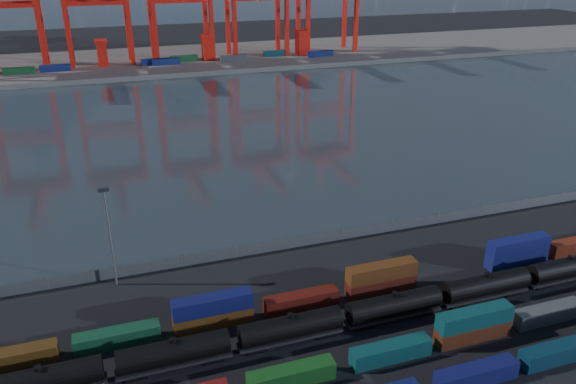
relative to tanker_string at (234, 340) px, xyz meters
name	(u,v)px	position (x,y,z in m)	size (l,w,h in m)	color
ground	(361,345)	(16.40, -3.81, -2.25)	(700.00, 700.00, 0.00)	black
harbor_water	(206,127)	(16.40, 101.19, -2.24)	(700.00, 700.00, 0.00)	#28333A
far_quay	(160,61)	(16.40, 206.19, -1.25)	(700.00, 70.00, 2.00)	#514F4C
container_row_south	(462,373)	(24.46, -14.63, -0.14)	(138.52, 2.22, 4.73)	#36393A
container_row_mid	(393,350)	(19.10, -7.48, -0.87)	(139.21, 2.22, 4.73)	#46494B
container_row_north	(340,290)	(17.97, 6.81, -0.43)	(126.90, 2.28, 4.85)	navy
tanker_string	(234,340)	(0.00, 0.00, 0.00)	(123.07, 3.13, 4.48)	black
waterfront_fence	(292,243)	(16.40, 24.19, -1.24)	(160.12, 0.12, 2.20)	#595B5E
yard_light_mast	(109,232)	(-13.60, 22.19, 7.05)	(1.60, 0.40, 16.60)	slate
quay_containers	(138,63)	(5.40, 191.65, 1.05)	(172.58, 10.99, 2.60)	navy
straddle_carriers	(156,49)	(13.90, 196.19, 5.57)	(140.00, 7.00, 11.10)	red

